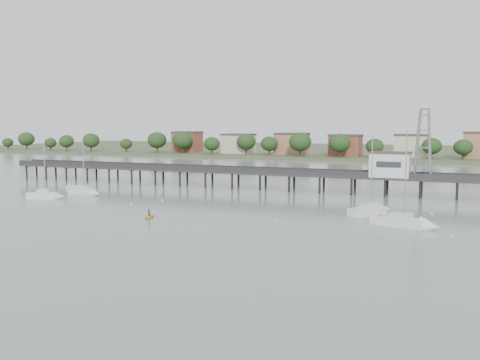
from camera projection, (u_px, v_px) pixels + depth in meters
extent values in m
plane|color=slate|center=(123.00, 244.00, 67.40)|extent=(500.00, 500.00, 0.00)
cube|color=#2D2823|center=(277.00, 174.00, 121.99)|extent=(150.00, 5.00, 0.50)
cube|color=#333335|center=(274.00, 171.00, 119.71)|extent=(150.00, 0.12, 1.10)
cube|color=#333335|center=(281.00, 170.00, 124.11)|extent=(150.00, 0.12, 1.10)
cylinder|color=black|center=(27.00, 172.00, 148.70)|extent=(0.50, 0.50, 4.40)
cylinder|color=black|center=(37.00, 171.00, 152.18)|extent=(0.50, 0.50, 4.40)
cylinder|color=black|center=(274.00, 183.00, 120.45)|extent=(0.50, 0.50, 4.40)
cylinder|color=black|center=(280.00, 182.00, 123.93)|extent=(0.50, 0.50, 4.40)
cube|color=silver|center=(390.00, 165.00, 112.04)|extent=(8.00, 5.00, 5.00)
cube|color=#4C3833|center=(390.00, 152.00, 111.76)|extent=(8.40, 5.40, 0.30)
cube|color=slate|center=(425.00, 109.00, 108.32)|extent=(1.80, 1.80, 0.30)
cube|color=silver|center=(425.00, 105.00, 108.25)|extent=(0.90, 0.90, 1.20)
cube|color=silver|center=(44.00, 196.00, 108.06)|extent=(5.59, 3.70, 1.65)
cone|color=silver|center=(60.00, 197.00, 107.91)|extent=(2.74, 2.65, 2.03)
cube|color=silver|center=(44.00, 191.00, 107.94)|extent=(2.73, 2.32, 0.75)
cylinder|color=#A5A8AA|center=(45.00, 168.00, 107.45)|extent=(0.18, 0.18, 9.77)
cylinder|color=#A5A8AA|center=(39.00, 188.00, 107.92)|extent=(2.89, 1.16, 0.12)
cube|color=silver|center=(369.00, 212.00, 88.86)|extent=(5.55, 6.56, 1.65)
cone|color=silver|center=(385.00, 210.00, 90.97)|extent=(3.49, 3.54, 2.44)
cube|color=silver|center=(369.00, 205.00, 88.74)|extent=(3.19, 3.41, 0.75)
cylinder|color=#A5A8AA|center=(372.00, 172.00, 88.40)|extent=(0.18, 0.18, 11.77)
cylinder|color=#A5A8AA|center=(365.00, 202.00, 88.11)|extent=(2.16, 3.10, 0.12)
cube|color=silver|center=(83.00, 193.00, 114.35)|extent=(5.82, 2.71, 1.65)
cone|color=silver|center=(95.00, 194.00, 112.69)|extent=(2.54, 2.40, 2.19)
cube|color=silver|center=(83.00, 187.00, 114.23)|extent=(2.66, 1.98, 0.75)
cylinder|color=#A5A8AA|center=(83.00, 164.00, 113.54)|extent=(0.18, 0.18, 10.58)
cylinder|color=#A5A8AA|center=(79.00, 184.00, 114.62)|extent=(3.29, 0.43, 0.12)
cube|color=silver|center=(401.00, 223.00, 78.69)|extent=(7.27, 4.21, 1.65)
cone|color=silver|center=(430.00, 227.00, 76.15)|extent=(3.40, 3.26, 2.66)
cube|color=silver|center=(401.00, 215.00, 78.57)|extent=(3.46, 2.79, 0.75)
cylinder|color=#A5A8AA|center=(406.00, 175.00, 77.66)|extent=(0.18, 0.18, 12.81)
cylinder|color=#A5A8AA|center=(394.00, 211.00, 79.19)|extent=(3.90, 1.07, 0.12)
cube|color=silver|center=(73.00, 188.00, 124.78)|extent=(3.28, 1.49, 0.89)
cube|color=silver|center=(71.00, 185.00, 125.04)|extent=(1.12, 1.12, 0.54)
imported|color=yellow|center=(149.00, 218.00, 85.93)|extent=(2.02, 0.99, 2.71)
imported|color=black|center=(149.00, 218.00, 85.93)|extent=(0.85, 1.31, 0.29)
ellipsoid|color=beige|center=(162.00, 201.00, 105.06)|extent=(0.56, 0.56, 0.39)
ellipsoid|color=beige|center=(131.00, 204.00, 100.50)|extent=(0.56, 0.56, 0.39)
ellipsoid|color=beige|center=(75.00, 199.00, 106.75)|extent=(0.56, 0.56, 0.39)
ellipsoid|color=beige|center=(275.00, 222.00, 82.30)|extent=(0.56, 0.56, 0.39)
ellipsoid|color=beige|center=(451.00, 237.00, 71.19)|extent=(0.56, 0.56, 0.39)
ellipsoid|color=beige|center=(432.00, 213.00, 89.98)|extent=(0.56, 0.56, 0.39)
cube|color=#475133|center=(387.00, 151.00, 291.85)|extent=(500.00, 170.00, 1.40)
cube|color=brown|center=(187.00, 143.00, 269.32)|extent=(13.00, 10.50, 9.00)
cube|color=brown|center=(238.00, 144.00, 258.49)|extent=(13.00, 10.50, 9.00)
cube|color=brown|center=(292.00, 145.00, 248.05)|extent=(13.00, 10.50, 9.00)
cube|color=brown|center=(345.00, 146.00, 238.37)|extent=(13.00, 10.50, 9.00)
cube|color=brown|center=(411.00, 147.00, 227.54)|extent=(13.00, 10.50, 9.00)
cube|color=brown|center=(480.00, 148.00, 217.09)|extent=(13.00, 10.50, 9.00)
ellipsoid|color=#163616|center=(124.00, 143.00, 269.90)|extent=(8.00, 8.00, 6.80)
ellipsoid|color=#163616|center=(363.00, 146.00, 223.48)|extent=(8.00, 8.00, 6.80)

